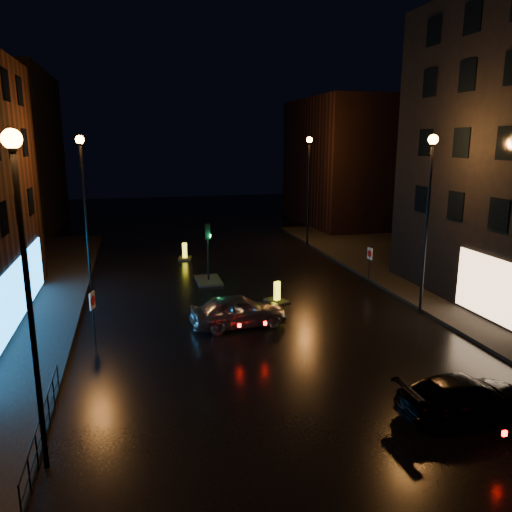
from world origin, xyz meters
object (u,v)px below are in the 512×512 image
Objects in this scene: road_sign_left at (93,305)px; road_sign_right at (370,257)px; traffic_signal at (208,273)px; dark_sedan at (465,397)px; silver_hatchback at (239,311)px; bollard_far at (185,256)px; bollard_near at (277,297)px.

road_sign_right is (14.95, 5.38, -0.05)m from road_sign_left.
traffic_signal is 0.82× the size of dark_sedan.
silver_hatchback is 6.20m from road_sign_left.
bollard_far is 14.87m from road_sign_left.
silver_hatchback is 2.94× the size of bollard_near.
bollard_near is at bearing -61.29° from bollard_far.
road_sign_right is at bearing -5.44° from bollard_near.
silver_hatchback is 2.06× the size of road_sign_right.
dark_sedan is 1.97× the size of road_sign_left.
road_sign_left is at bearing 88.44° from silver_hatchback.
road_sign_right is at bearing -64.88° from silver_hatchback.
bollard_near is 11.23m from bollard_far.
road_sign_left reaches higher than road_sign_right.
bollard_near is at bearing -46.73° from silver_hatchback.
traffic_signal is at bearing -2.99° from silver_hatchback.
dark_sedan reaches higher than bollard_near.
road_sign_right is (6.20, 2.14, 1.33)m from bollard_near.
bollard_near is at bearing 14.40° from road_sign_right.
bollard_near is 0.70× the size of road_sign_right.
bollard_near is 6.69m from road_sign_right.
road_sign_left is (-5.91, -7.87, 1.11)m from traffic_signal.
silver_hatchback is at bearing 28.25° from dark_sedan.
bollard_far reaches higher than bollard_near.
dark_sedan is 12.06m from bollard_near.
road_sign_left is (-8.75, -3.24, 1.37)m from bollard_near.
bollard_far is at bearing 84.21° from bollard_near.
silver_hatchback reaches higher than bollard_near.
traffic_signal reaches higher than road_sign_left.
bollard_far is (-0.97, 13.55, -0.48)m from silver_hatchback.
road_sign_right is (9.04, -2.50, 1.06)m from traffic_signal.
road_sign_right is (9.79, -8.50, 1.31)m from bollard_far.
road_sign_left is (-5.16, -13.88, 1.36)m from bollard_far.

